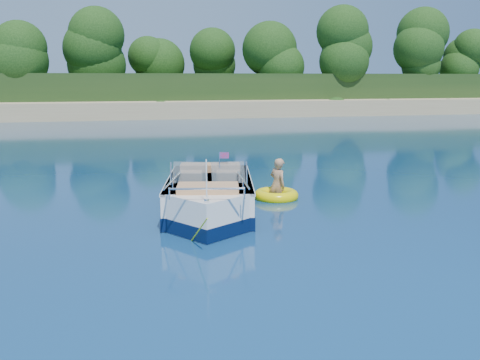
{
  "coord_description": "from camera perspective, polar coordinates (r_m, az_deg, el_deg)",
  "views": [
    {
      "loc": [
        -4.21,
        -12.83,
        3.6
      ],
      "look_at": [
        -0.93,
        1.1,
        0.85
      ],
      "focal_mm": 40.0,
      "sensor_mm": 36.0,
      "label": 1
    }
  ],
  "objects": [
    {
      "name": "shoreline",
      "position": [
        76.77,
        -10.24,
        8.73
      ],
      "size": [
        170.0,
        59.0,
        6.0
      ],
      "color": "tan",
      "rests_on": "ground"
    },
    {
      "name": "treeline",
      "position": [
        54.05,
        -8.98,
        12.8
      ],
      "size": [
        150.0,
        7.12,
        8.19
      ],
      "color": "black",
      "rests_on": "ground"
    },
    {
      "name": "ground",
      "position": [
        13.98,
        4.75,
        -4.09
      ],
      "size": [
        160.0,
        160.0,
        0.0
      ],
      "primitive_type": "plane",
      "color": "#092241",
      "rests_on": "ground"
    },
    {
      "name": "motorboat",
      "position": [
        14.23,
        -3.28,
        -2.11
      ],
      "size": [
        3.03,
        6.25,
        2.1
      ],
      "rotation": [
        0.0,
        0.0,
        -0.2
      ],
      "color": "white",
      "rests_on": "ground"
    },
    {
      "name": "boy",
      "position": [
        16.27,
        3.91,
        -1.94
      ],
      "size": [
        0.77,
        0.98,
        1.76
      ],
      "primitive_type": "imported",
      "rotation": [
        0.0,
        -0.17,
        2.05
      ],
      "color": "tan",
      "rests_on": "ground"
    },
    {
      "name": "tow_tube",
      "position": [
        16.21,
        3.88,
        -1.65
      ],
      "size": [
        1.77,
        1.77,
        0.36
      ],
      "rotation": [
        0.0,
        0.0,
        -0.41
      ],
      "color": "yellow",
      "rests_on": "ground"
    }
  ]
}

